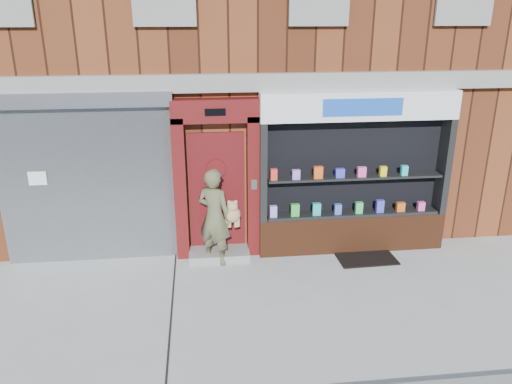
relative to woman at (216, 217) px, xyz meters
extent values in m
plane|color=#9E9E99|center=(0.80, -1.55, -0.89)|extent=(80.00, 80.00, 0.00)
cube|color=#4B2111|center=(0.80, 4.45, 3.11)|extent=(12.00, 8.00, 8.00)
cube|color=gray|center=(0.80, 0.37, 2.26)|extent=(12.00, 0.16, 0.30)
cube|color=gray|center=(-2.20, 0.39, 0.51)|extent=(3.00, 0.10, 2.80)
cube|color=slate|center=(-2.20, 0.33, 2.03)|extent=(3.10, 0.30, 0.24)
cube|color=white|center=(-3.00, 0.33, 0.71)|extent=(0.30, 0.01, 0.24)
cube|color=#4A0C0D|center=(-0.60, 0.31, 0.41)|extent=(0.22, 0.28, 2.60)
cube|color=#4A0C0D|center=(0.70, 0.31, 0.41)|extent=(0.22, 0.28, 2.60)
cube|color=#4A0C0D|center=(0.05, 0.31, 1.81)|extent=(1.50, 0.28, 0.40)
cube|color=black|center=(0.05, 0.16, 1.81)|extent=(0.35, 0.01, 0.12)
cube|color=#520F11|center=(0.05, 0.42, 0.31)|extent=(1.00, 0.06, 2.20)
cylinder|color=black|center=(0.05, 0.38, 0.76)|extent=(0.28, 0.02, 0.28)
cylinder|color=#4A0C0D|center=(0.05, 0.37, 0.76)|extent=(0.34, 0.02, 0.34)
cube|color=gray|center=(0.05, 0.15, -0.81)|extent=(1.10, 0.55, 0.15)
cube|color=slate|center=(0.70, 0.16, 0.51)|extent=(0.10, 0.02, 0.18)
cube|color=#562814|center=(2.55, 0.25, -0.54)|extent=(3.50, 0.40, 0.70)
cube|color=black|center=(0.86, 0.25, 0.71)|extent=(0.12, 0.40, 1.80)
cube|color=black|center=(4.24, 0.25, 0.71)|extent=(0.12, 0.40, 1.80)
cube|color=black|center=(2.55, 0.44, 0.71)|extent=(3.30, 0.03, 1.80)
cube|color=black|center=(2.55, 0.25, -0.16)|extent=(3.20, 0.36, 0.06)
cube|color=black|center=(2.55, 0.25, 0.56)|extent=(3.20, 0.36, 0.04)
cube|color=white|center=(2.55, 0.25, 1.86)|extent=(3.50, 0.40, 0.50)
cube|color=#1849B6|center=(2.55, 0.05, 1.86)|extent=(1.40, 0.01, 0.30)
cube|color=#A883ED|center=(1.05, 0.17, -0.02)|extent=(0.13, 0.09, 0.21)
cube|color=green|center=(1.45, 0.17, -0.01)|extent=(0.15, 0.09, 0.23)
cube|color=#23AFAE|center=(1.85, 0.17, -0.01)|extent=(0.15, 0.09, 0.23)
cube|color=blue|center=(2.25, 0.17, -0.03)|extent=(0.13, 0.09, 0.20)
cube|color=green|center=(2.65, 0.17, -0.02)|extent=(0.13, 0.09, 0.22)
cube|color=#3D3DD1|center=(3.05, 0.17, -0.01)|extent=(0.14, 0.09, 0.24)
cube|color=#DE5917|center=(3.45, 0.17, -0.04)|extent=(0.15, 0.09, 0.17)
cube|color=#EE4FA1|center=(3.85, 0.17, -0.04)|extent=(0.13, 0.09, 0.17)
cube|color=red|center=(1.05, 0.17, 0.68)|extent=(0.12, 0.09, 0.21)
cube|color=#A67ADB|center=(1.45, 0.17, 0.67)|extent=(0.14, 0.09, 0.17)
cube|color=#F05619|center=(1.85, 0.17, 0.69)|extent=(0.16, 0.09, 0.22)
cube|color=#3A3BC8|center=(2.25, 0.17, 0.67)|extent=(0.16, 0.09, 0.17)
cube|color=#FA53A5|center=(2.65, 0.17, 0.67)|extent=(0.15, 0.09, 0.18)
cube|color=yellow|center=(3.05, 0.17, 0.67)|extent=(0.12, 0.09, 0.18)
cube|color=#27C3C2|center=(3.45, 0.17, 0.67)|extent=(0.12, 0.09, 0.18)
imported|color=brown|center=(-0.02, 0.00, 0.00)|extent=(0.77, 0.71, 1.77)
sphere|color=tan|center=(0.29, -0.04, 0.04)|extent=(0.29, 0.29, 0.29)
sphere|color=tan|center=(0.29, -0.09, 0.21)|extent=(0.19, 0.19, 0.19)
sphere|color=tan|center=(0.24, -0.09, 0.29)|extent=(0.07, 0.07, 0.07)
sphere|color=tan|center=(0.35, -0.09, 0.29)|extent=(0.07, 0.07, 0.07)
cylinder|color=tan|center=(0.20, -0.04, -0.10)|extent=(0.07, 0.07, 0.17)
cylinder|color=tan|center=(0.39, -0.04, -0.10)|extent=(0.07, 0.07, 0.17)
cylinder|color=tan|center=(0.24, -0.06, -0.10)|extent=(0.07, 0.07, 0.17)
cylinder|color=tan|center=(0.35, -0.06, -0.10)|extent=(0.07, 0.07, 0.17)
cube|color=black|center=(2.73, -0.16, -0.88)|extent=(1.08, 0.77, 0.03)
camera|label=1|loc=(-0.23, -8.11, 3.37)|focal=35.00mm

